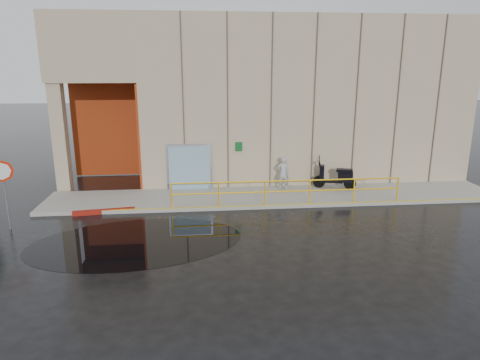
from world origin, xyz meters
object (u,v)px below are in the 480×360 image
object	(u,v)px
person	(283,173)
scooter	(336,170)
stop_sign	(3,180)
red_curb	(104,211)

from	to	relation	value
person	scooter	xyz separation A→B (m)	(2.46, -0.14, 0.11)
scooter	person	bearing A→B (deg)	-164.87
person	stop_sign	xyz separation A→B (m)	(-10.72, -3.74, 0.94)
stop_sign	red_curb	distance (m)	3.78
person	scooter	bearing A→B (deg)	176.69
scooter	stop_sign	bearing A→B (deg)	-146.35
stop_sign	scooter	bearing A→B (deg)	13.29
person	red_curb	world-z (taller)	person
person	red_curb	xyz separation A→B (m)	(-7.70, -2.30, -0.83)
person	stop_sign	distance (m)	11.39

